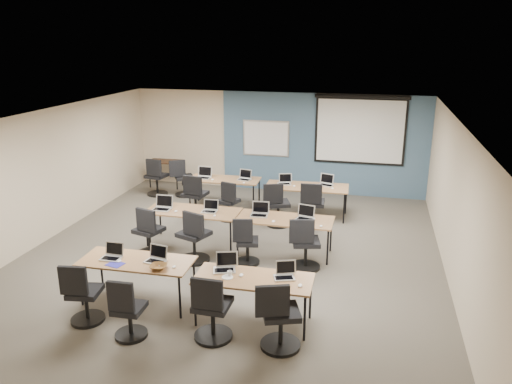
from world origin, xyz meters
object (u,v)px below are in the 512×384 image
(training_table_mid_left, at_px, (193,212))
(task_chair_0, at_px, (83,298))
(training_table_front_right, at_px, (253,281))
(task_chair_10, at_px, (277,208))
(spare_chair_b, at_px, (156,180))
(training_table_front_left, at_px, (137,263))
(laptop_11, at_px, (326,182))
(laptop_0, at_px, (112,254))
(task_chair_8, at_px, (195,199))
(task_chair_2, at_px, (211,313))
(task_chair_4, at_px, (149,236))
(laptop_2, at_px, (225,266))
(laptop_10, at_px, (285,181))
(task_chair_6, at_px, (246,245))
(spare_chair_a, at_px, (183,181))
(utility_table, at_px, (165,164))
(laptop_5, at_px, (210,209))
(training_table_back_right, at_px, (307,188))
(laptop_4, at_px, (163,206))
(task_chair_7, at_px, (305,248))
(task_chair_1, at_px, (128,314))
(laptop_3, at_px, (285,273))
(laptop_1, at_px, (156,257))
(laptop_7, at_px, (306,216))
(task_chair_11, at_px, (312,208))
(laptop_9, at_px, (245,177))
(task_chair_9, at_px, (229,204))
(task_chair_5, at_px, (194,241))
(projector_screen, at_px, (360,126))
(training_table_back_left, at_px, (224,181))
(laptop_8, at_px, (204,175))
(training_table_mid_right, at_px, (285,221))
(task_chair_3, at_px, (279,321))
(laptop_6, at_px, (260,212))

(training_table_mid_left, height_order, task_chair_0, task_chair_0)
(training_table_front_right, bearing_deg, task_chair_10, 95.11)
(spare_chair_b, bearing_deg, training_table_front_left, -58.40)
(laptop_11, bearing_deg, laptop_0, -102.75)
(task_chair_8, bearing_deg, task_chair_2, -59.67)
(task_chair_4, bearing_deg, laptop_11, 62.22)
(laptop_2, xyz_separation_m, laptop_10, (0.05, 4.74, -0.00))
(task_chair_6, bearing_deg, spare_chair_a, 113.11)
(laptop_0, distance_m, spare_chair_a, 5.55)
(task_chair_6, bearing_deg, utility_table, 115.31)
(laptop_5, bearing_deg, training_table_front_right, -62.20)
(training_table_back_right, bearing_deg, training_table_front_left, -116.03)
(laptop_4, relative_size, task_chair_7, 0.35)
(laptop_2, bearing_deg, task_chair_1, -156.60)
(laptop_3, bearing_deg, task_chair_8, 106.00)
(laptop_1, bearing_deg, task_chair_4, 129.29)
(training_table_front_left, height_order, laptop_7, laptop_7)
(laptop_11, bearing_deg, task_chair_11, -85.18)
(laptop_1, bearing_deg, laptop_9, 97.84)
(training_table_front_left, xyz_separation_m, task_chair_10, (1.50, 3.85, -0.26))
(task_chair_9, bearing_deg, spare_chair_b, 167.73)
(training_table_back_right, xyz_separation_m, task_chair_5, (-1.70, -3.07, -0.25))
(projector_screen, relative_size, task_chair_2, 2.33)
(task_chair_9, bearing_deg, training_table_front_left, -77.54)
(spare_chair_b, bearing_deg, task_chair_2, -49.34)
(task_chair_6, bearing_deg, training_table_front_left, -140.56)
(training_table_front_right, distance_m, laptop_4, 3.58)
(training_table_back_left, height_order, laptop_2, laptop_2)
(training_table_front_left, distance_m, spare_chair_b, 5.73)
(laptop_1, bearing_deg, laptop_8, 110.15)
(training_table_front_right, distance_m, laptop_2, 0.52)
(laptop_3, relative_size, task_chair_6, 0.32)
(task_chair_10, bearing_deg, laptop_2, -110.95)
(training_table_mid_right, relative_size, task_chair_1, 1.96)
(task_chair_3, distance_m, task_chair_7, 2.52)
(task_chair_1, distance_m, laptop_11, 6.28)
(training_table_back_left, bearing_deg, task_chair_11, -22.59)
(training_table_back_right, distance_m, laptop_2, 4.71)
(laptop_4, xyz_separation_m, laptop_6, (2.01, 0.11, -0.00))
(laptop_1, bearing_deg, training_table_front_right, 2.49)
(task_chair_1, bearing_deg, task_chair_9, 87.57)
(task_chair_2, xyz_separation_m, task_chair_7, (0.94, 2.53, -0.00))
(laptop_1, xyz_separation_m, task_chair_8, (-0.82, 3.92, -0.35))
(task_chair_9, relative_size, task_chair_11, 0.91)
(laptop_4, relative_size, laptop_8, 1.00)
(laptop_9, height_order, task_chair_9, laptop_9)
(training_table_front_right, distance_m, spare_chair_b, 6.81)
(laptop_9, bearing_deg, spare_chair_b, -179.21)
(task_chair_10, relative_size, laptop_11, 3.05)
(training_table_mid_right, bearing_deg, laptop_1, -124.34)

